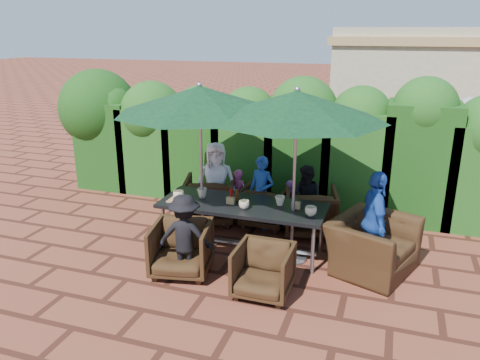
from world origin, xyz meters
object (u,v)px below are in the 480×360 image
(chair_far_right, at_px, (311,209))
(chair_near_right, at_px, (263,268))
(chair_far_left, at_px, (210,197))
(chair_far_mid, at_px, (265,204))
(umbrella_right, at_px, (297,106))
(dining_table, at_px, (242,208))
(umbrella_left, at_px, (200,100))
(chair_end_right, at_px, (373,237))
(chair_near_left, at_px, (181,246))

(chair_far_right, distance_m, chair_near_right, 2.02)
(chair_far_left, distance_m, chair_far_right, 1.72)
(chair_far_mid, bearing_deg, umbrella_right, 124.56)
(dining_table, relative_size, chair_far_mid, 3.23)
(umbrella_left, distance_m, chair_far_left, 2.01)
(dining_table, bearing_deg, chair_end_right, 0.34)
(chair_near_left, xyz_separation_m, chair_near_right, (1.19, -0.17, -0.04))
(chair_end_right, bearing_deg, chair_near_left, 131.63)
(chair_far_right, height_order, chair_end_right, chair_end_right)
(umbrella_left, distance_m, chair_near_right, 2.50)
(umbrella_left, xyz_separation_m, chair_far_right, (1.48, 0.92, -1.80))
(dining_table, bearing_deg, chair_near_left, -122.81)
(dining_table, bearing_deg, chair_far_mid, 87.32)
(chair_far_left, xyz_separation_m, chair_near_left, (0.32, -1.82, -0.04))
(chair_far_right, relative_size, chair_end_right, 0.74)
(umbrella_left, height_order, chair_far_left, umbrella_left)
(chair_end_right, bearing_deg, umbrella_right, 113.48)
(chair_far_right, height_order, chair_near_right, chair_far_right)
(chair_far_left, bearing_deg, dining_table, 117.69)
(chair_far_right, xyz_separation_m, chair_near_left, (-1.41, -1.84, -0.02))
(chair_near_left, bearing_deg, chair_near_right, -19.32)
(umbrella_right, xyz_separation_m, chair_far_right, (0.08, 0.99, -1.80))
(dining_table, bearing_deg, umbrella_left, 177.08)
(chair_far_mid, height_order, chair_near_left, chair_near_left)
(umbrella_right, relative_size, chair_near_right, 3.49)
(chair_near_left, bearing_deg, chair_far_left, 88.47)
(umbrella_left, distance_m, chair_end_right, 3.03)
(umbrella_left, bearing_deg, chair_far_right, 31.91)
(dining_table, xyz_separation_m, chair_far_mid, (0.05, 1.06, -0.30))
(chair_far_left, bearing_deg, umbrella_left, 89.20)
(dining_table, xyz_separation_m, chair_end_right, (1.85, 0.01, -0.19))
(dining_table, bearing_deg, chair_near_right, -59.53)
(chair_far_right, xyz_separation_m, chair_near_right, (-0.22, -2.01, -0.06))
(chair_far_mid, distance_m, chair_near_left, 2.05)
(umbrella_right, xyz_separation_m, chair_far_left, (-1.64, 0.96, -1.78))
(dining_table, relative_size, chair_far_left, 2.82)
(umbrella_right, xyz_separation_m, chair_far_mid, (-0.70, 1.10, -1.84))
(chair_end_right, bearing_deg, umbrella_left, 110.77)
(chair_far_right, bearing_deg, chair_far_mid, -21.70)
(umbrella_right, xyz_separation_m, chair_near_right, (-0.13, -1.02, -1.86))
(chair_end_right, bearing_deg, chair_near_right, 152.12)
(chair_far_left, bearing_deg, umbrella_right, 133.65)
(chair_near_left, distance_m, chair_near_right, 1.20)
(chair_near_left, distance_m, chair_end_right, 2.58)
(umbrella_left, height_order, chair_end_right, umbrella_left)
(dining_table, xyz_separation_m, chair_far_left, (-0.89, 0.93, -0.25))
(chair_far_left, relative_size, chair_far_right, 1.03)
(dining_table, height_order, chair_far_left, chair_far_left)
(dining_table, relative_size, chair_end_right, 2.15)
(chair_near_left, bearing_deg, chair_end_right, 8.94)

